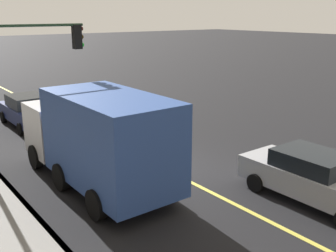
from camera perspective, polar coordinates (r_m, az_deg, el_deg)
ground at (r=14.98m, az=-1.20°, el=-5.90°), size 200.00×200.00×0.00m
curb_edge at (r=12.88m, az=-20.17°, el=-10.35°), size 80.00×0.16×0.15m
lane_stripe_center at (r=14.97m, az=-1.20°, el=-5.88°), size 80.00×0.16×0.01m
car_green at (r=22.90m, az=-10.92°, el=3.64°), size 4.36×1.93×1.58m
car_navy at (r=21.41m, az=-19.53°, el=2.13°), size 4.33×1.95×1.59m
car_silver at (r=12.86m, az=20.29°, el=-6.91°), size 4.65×1.92×1.55m
truck_blue at (r=13.07m, az=-10.04°, el=-1.55°), size 7.02×2.64×3.20m
traffic_light_mast at (r=15.01m, az=-20.40°, el=8.04°), size 0.28×4.12×5.46m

